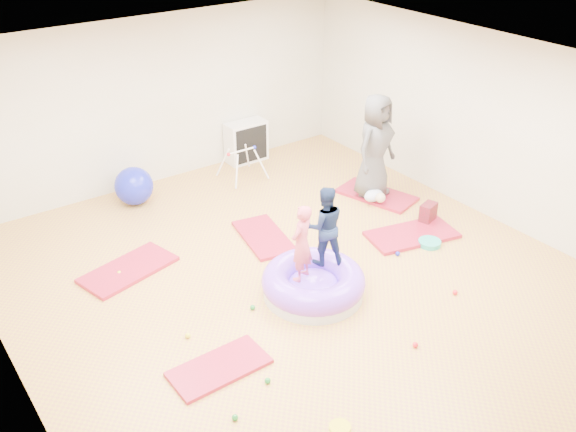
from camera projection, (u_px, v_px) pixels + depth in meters
room at (302, 190)px, 7.74m from camera, size 7.01×8.01×2.81m
gym_mat_front_left at (219, 368)px, 7.01m from camera, size 1.09×0.55×0.05m
gym_mat_mid_left at (128, 270)px, 8.69m from camera, size 1.39×0.93×0.05m
gym_mat_center_back at (264, 237)px, 9.45m from camera, size 0.80×1.26×0.05m
gym_mat_right at (412, 235)px, 9.49m from camera, size 1.43×0.94×0.05m
gym_mat_rear_right at (376, 195)px, 10.63m from camera, size 0.96×1.39×0.05m
inflatable_cushion at (313, 284)px, 8.16m from camera, size 1.33×1.33×0.42m
child_pink at (302, 240)px, 7.71m from camera, size 0.43×0.37×1.01m
child_navy at (324, 222)px, 8.02m from camera, size 0.64×0.59×1.07m
adult_caregiver at (375, 146)px, 10.20m from camera, size 0.93×0.72×1.70m
infant at (375, 196)px, 10.31m from camera, size 0.35×0.35×0.20m
ball_pit_balls at (293, 320)px, 7.72m from camera, size 3.52×3.42×0.07m
exercise_ball_blue at (134, 186)px, 10.28m from camera, size 0.62×0.62×0.62m
exercise_ball_orange at (138, 189)px, 10.42m from camera, size 0.41×0.41×0.41m
infant_play_gym at (242, 159)px, 11.07m from camera, size 0.71×0.67×0.54m
cube_shelf at (246, 142)px, 11.73m from camera, size 0.75×0.37×0.75m
balance_disc at (430, 243)px, 9.27m from camera, size 0.33×0.33×0.07m
backpack at (428, 213)px, 9.78m from camera, size 0.32×0.25×0.33m
yellow_toy at (340, 427)px, 6.28m from camera, size 0.22×0.22×0.03m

